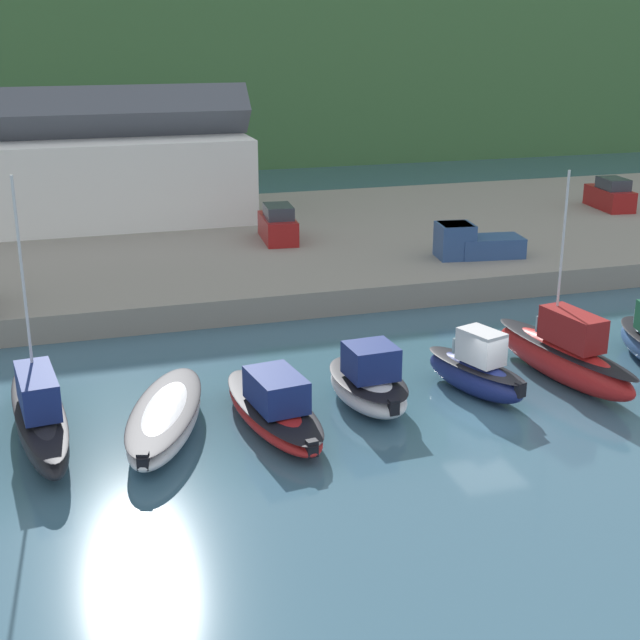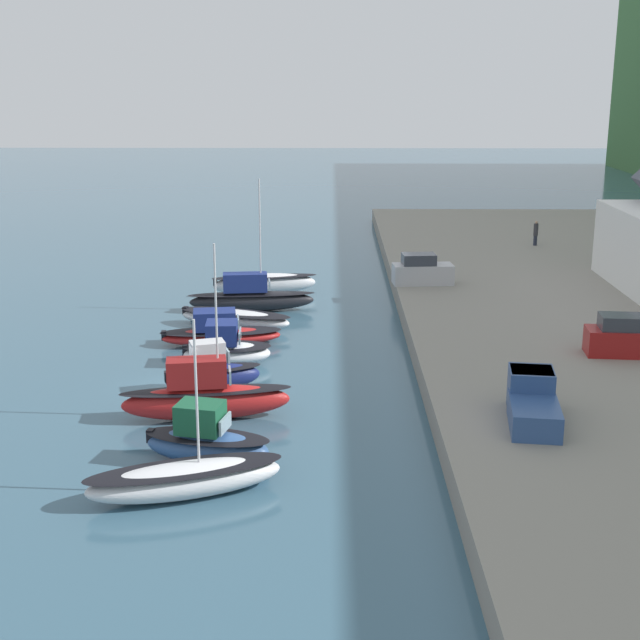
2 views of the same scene
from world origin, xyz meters
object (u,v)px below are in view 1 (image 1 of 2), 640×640
object	(u,v)px
moored_boat_6	(564,355)
pickup_truck_0	(472,242)
moored_boat_5	(476,371)
parked_car_0	(278,225)
moored_boat_3	(274,408)
moored_boat_4	(368,383)
parked_car_2	(610,195)
moored_boat_1	(39,415)
moored_boat_2	(166,418)

from	to	relation	value
moored_boat_6	pickup_truck_0	bearing A→B (deg)	69.66
moored_boat_5	parked_car_0	distance (m)	21.69
moored_boat_3	pickup_truck_0	size ratio (longest dim) A/B	1.51
moored_boat_6	moored_boat_3	bearing A→B (deg)	175.22
moored_boat_3	moored_boat_4	world-z (taller)	moored_boat_4
moored_boat_6	parked_car_2	distance (m)	29.99
moored_boat_1	pickup_truck_0	size ratio (longest dim) A/B	1.82
moored_boat_1	parked_car_2	world-z (taller)	moored_boat_1
moored_boat_5	parked_car_2	bearing A→B (deg)	29.44
moored_boat_2	parked_car_2	distance (m)	41.61
pickup_truck_0	moored_boat_6	bearing A→B (deg)	175.55
moored_boat_4	moored_boat_6	xyz separation A→B (m)	(8.20, -0.03, 0.23)
moored_boat_3	moored_boat_5	world-z (taller)	moored_boat_5
moored_boat_4	pickup_truck_0	world-z (taller)	pickup_truck_0
moored_boat_3	moored_boat_4	xyz separation A→B (m)	(3.82, 0.82, 0.14)
pickup_truck_0	parked_car_0	bearing A→B (deg)	60.52
moored_boat_6	parked_car_0	distance (m)	22.26
moored_boat_6	pickup_truck_0	xyz separation A→B (m)	(3.03, 14.47, 1.00)
moored_boat_3	parked_car_0	size ratio (longest dim) A/B	1.72
moored_boat_5	pickup_truck_0	xyz separation A→B (m)	(6.94, 14.65, 1.15)
parked_car_0	parked_car_2	size ratio (longest dim) A/B	0.99
moored_boat_3	moored_boat_6	world-z (taller)	moored_boat_6
moored_boat_3	moored_boat_6	xyz separation A→B (m)	(12.01, 0.79, 0.37)
moored_boat_2	pickup_truck_0	size ratio (longest dim) A/B	1.59
parked_car_0	pickup_truck_0	world-z (taller)	parked_car_0
moored_boat_3	parked_car_0	xyz separation A→B (m)	(5.85, 22.15, 1.47)
parked_car_2	pickup_truck_0	xyz separation A→B (m)	(-15.11, -9.38, -0.10)
moored_boat_2	parked_car_0	xyz separation A→B (m)	(9.56, 21.63, 1.60)
moored_boat_3	moored_boat_4	size ratio (longest dim) A/B	1.47
moored_boat_1	moored_boat_3	world-z (taller)	moored_boat_1
moored_boat_5	parked_car_0	xyz separation A→B (m)	(-2.26, 21.54, 1.25)
moored_boat_3	moored_boat_5	bearing A→B (deg)	-3.38
moored_boat_2	parked_car_2	size ratio (longest dim) A/B	1.80
moored_boat_1	parked_car_0	size ratio (longest dim) A/B	2.07
moored_boat_1	moored_boat_6	xyz separation A→B (m)	(19.86, -0.39, 0.13)
moored_boat_3	pickup_truck_0	world-z (taller)	pickup_truck_0
moored_boat_1	moored_boat_2	bearing A→B (deg)	-15.13
moored_boat_5	moored_boat_6	size ratio (longest dim) A/B	0.62
moored_boat_1	moored_boat_3	bearing A→B (deg)	-14.67
moored_boat_1	parked_car_0	distance (m)	25.08
parked_car_2	moored_boat_5	bearing A→B (deg)	-126.69
moored_boat_2	moored_boat_3	world-z (taller)	moored_boat_3
parked_car_2	moored_boat_6	bearing A→B (deg)	-121.41
parked_car_0	pickup_truck_0	bearing A→B (deg)	-31.93
moored_boat_3	parked_car_2	size ratio (longest dim) A/B	1.71
parked_car_0	moored_boat_2	bearing A→B (deg)	-108.93
moored_boat_2	parked_car_0	world-z (taller)	parked_car_0
moored_boat_6	moored_boat_4	bearing A→B (deg)	171.28
pickup_truck_0	parked_car_2	bearing A→B (deg)	-50.78
moored_boat_1	moored_boat_3	distance (m)	7.94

